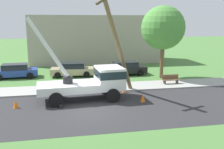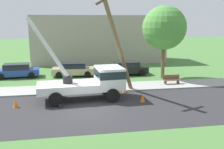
% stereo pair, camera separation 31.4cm
% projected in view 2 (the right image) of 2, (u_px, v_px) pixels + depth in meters
% --- Properties ---
extents(ground_plane, '(120.00, 120.00, 0.00)m').
position_uv_depth(ground_plane, '(79.00, 74.00, 28.61)').
color(ground_plane, '#477538').
extents(road_asphalt, '(80.00, 7.79, 0.01)m').
position_uv_depth(road_asphalt, '(88.00, 109.00, 17.04)').
color(road_asphalt, '#2B2B2D').
rests_on(road_asphalt, ground).
extents(sidewalk_strip, '(80.00, 2.90, 0.10)m').
position_uv_depth(sidewalk_strip, '(83.00, 88.00, 22.18)').
color(sidewalk_strip, '#9E9E99').
rests_on(sidewalk_strip, ground).
extents(utility_truck, '(6.92, 3.23, 5.98)m').
position_uv_depth(utility_truck, '(92.00, 80.00, 19.13)').
color(utility_truck, silver).
rests_on(utility_truck, ground).
extents(leaning_utility_pole, '(3.49, 2.92, 8.31)m').
position_uv_depth(leaning_utility_pole, '(117.00, 40.00, 19.73)').
color(leaning_utility_pole, brown).
rests_on(leaning_utility_pole, ground).
extents(traffic_cone_ahead, '(0.36, 0.36, 0.56)m').
position_uv_depth(traffic_cone_ahead, '(142.00, 98.00, 18.58)').
color(traffic_cone_ahead, orange).
rests_on(traffic_cone_ahead, ground).
extents(traffic_cone_behind, '(0.36, 0.36, 0.56)m').
position_uv_depth(traffic_cone_behind, '(16.00, 103.00, 17.39)').
color(traffic_cone_behind, orange).
rests_on(traffic_cone_behind, ground).
extents(traffic_cone_curbside, '(0.36, 0.36, 0.56)m').
position_uv_depth(traffic_cone_curbside, '(124.00, 89.00, 21.05)').
color(traffic_cone_curbside, orange).
rests_on(traffic_cone_curbside, ground).
extents(parked_sedan_blue, '(4.51, 2.21, 1.42)m').
position_uv_depth(parked_sedan_blue, '(17.00, 71.00, 26.52)').
color(parked_sedan_blue, '#263F99').
rests_on(parked_sedan_blue, ground).
extents(parked_sedan_tan, '(4.52, 2.22, 1.42)m').
position_uv_depth(parked_sedan_tan, '(74.00, 69.00, 27.20)').
color(parked_sedan_tan, tan).
rests_on(parked_sedan_tan, ground).
extents(parked_sedan_black, '(4.45, 2.10, 1.42)m').
position_uv_depth(parked_sedan_black, '(127.00, 68.00, 27.84)').
color(parked_sedan_black, black).
rests_on(parked_sedan_black, ground).
extents(park_bench, '(1.60, 0.45, 0.90)m').
position_uv_depth(park_bench, '(171.00, 80.00, 23.52)').
color(park_bench, brown).
rests_on(park_bench, ground).
extents(roadside_tree_near, '(4.30, 4.30, 7.18)m').
position_uv_depth(roadside_tree_near, '(164.00, 28.00, 25.38)').
color(roadside_tree_near, brown).
rests_on(roadside_tree_near, ground).
extents(lowrise_building_backdrop, '(18.00, 6.00, 6.40)m').
position_uv_depth(lowrise_building_backdrop, '(98.00, 39.00, 36.50)').
color(lowrise_building_backdrop, '#A5998C').
rests_on(lowrise_building_backdrop, ground).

